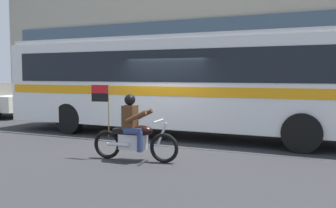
% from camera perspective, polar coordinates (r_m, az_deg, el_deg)
% --- Properties ---
extents(ground_plane, '(60.00, 60.00, 0.00)m').
position_cam_1_polar(ground_plane, '(11.64, -0.33, -5.61)').
color(ground_plane, '#2B2B2D').
extents(sidewalk_curb, '(28.00, 3.80, 0.15)m').
position_cam_1_polar(sidewalk_curb, '(16.32, 7.47, -2.49)').
color(sidewalk_curb, '#B7B2A8').
rests_on(sidewalk_curb, ground_plane).
extents(lane_center_stripe, '(26.60, 0.14, 0.01)m').
position_cam_1_polar(lane_center_stripe, '(11.11, -1.68, -6.08)').
color(lane_center_stripe, silver).
rests_on(lane_center_stripe, ground_plane).
extents(transit_bus, '(12.98, 2.73, 3.22)m').
position_cam_1_polar(transit_bus, '(12.42, 3.45, 3.75)').
color(transit_bus, white).
rests_on(transit_bus, ground_plane).
extents(motorcycle_with_rider, '(2.19, 0.67, 1.78)m').
position_cam_1_polar(motorcycle_with_rider, '(9.05, -5.11, -4.25)').
color(motorcycle_with_rider, black).
rests_on(motorcycle_with_rider, ground_plane).
extents(fire_hydrant, '(0.22, 0.30, 0.75)m').
position_cam_1_polar(fire_hydrant, '(17.02, -8.31, -0.72)').
color(fire_hydrant, gold).
rests_on(fire_hydrant, sidewalk_curb).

